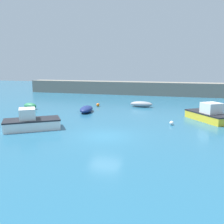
{
  "coord_description": "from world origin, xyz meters",
  "views": [
    {
      "loc": [
        5.77,
        -18.41,
        5.6
      ],
      "look_at": [
        -1.18,
        6.17,
        0.79
      ],
      "focal_mm": 40.0,
      "sensor_mm": 36.0,
      "label": 1
    }
  ],
  "objects_px": {
    "mooring_buoy_white": "(172,123)",
    "rowboat_white_midwater": "(86,109)",
    "fishing_dinghy_green": "(30,106)",
    "mooring_buoy_orange": "(98,105)",
    "mooring_buoy_red": "(28,114)",
    "open_tender_yellow": "(141,104)",
    "cabin_cruiser_white": "(31,122)",
    "motorboat_grey_hull": "(209,114)"
  },
  "relations": [
    {
      "from": "mooring_buoy_orange",
      "to": "mooring_buoy_red",
      "type": "relative_size",
      "value": 0.8
    },
    {
      "from": "open_tender_yellow",
      "to": "cabin_cruiser_white",
      "type": "distance_m",
      "value": 16.39
    },
    {
      "from": "rowboat_white_midwater",
      "to": "mooring_buoy_red",
      "type": "relative_size",
      "value": 6.34
    },
    {
      "from": "mooring_buoy_red",
      "to": "mooring_buoy_white",
      "type": "distance_m",
      "value": 15.39
    },
    {
      "from": "fishing_dinghy_green",
      "to": "open_tender_yellow",
      "type": "distance_m",
      "value": 14.71
    },
    {
      "from": "motorboat_grey_hull",
      "to": "rowboat_white_midwater",
      "type": "height_order",
      "value": "motorboat_grey_hull"
    },
    {
      "from": "mooring_buoy_red",
      "to": "open_tender_yellow",
      "type": "bearing_deg",
      "value": 42.08
    },
    {
      "from": "mooring_buoy_white",
      "to": "cabin_cruiser_white",
      "type": "bearing_deg",
      "value": -157.2
    },
    {
      "from": "rowboat_white_midwater",
      "to": "cabin_cruiser_white",
      "type": "xyz_separation_m",
      "value": [
        -1.66,
        -9.01,
        0.27
      ]
    },
    {
      "from": "mooring_buoy_orange",
      "to": "rowboat_white_midwater",
      "type": "bearing_deg",
      "value": -89.73
    },
    {
      "from": "motorboat_grey_hull",
      "to": "cabin_cruiser_white",
      "type": "relative_size",
      "value": 1.02
    },
    {
      "from": "open_tender_yellow",
      "to": "motorboat_grey_hull",
      "type": "relative_size",
      "value": 0.57
    },
    {
      "from": "fishing_dinghy_green",
      "to": "mooring_buoy_orange",
      "type": "relative_size",
      "value": 4.83
    },
    {
      "from": "cabin_cruiser_white",
      "to": "mooring_buoy_white",
      "type": "xyz_separation_m",
      "value": [
        11.92,
        5.01,
        -0.45
      ]
    },
    {
      "from": "mooring_buoy_red",
      "to": "mooring_buoy_orange",
      "type": "bearing_deg",
      "value": 59.54
    },
    {
      "from": "fishing_dinghy_green",
      "to": "mooring_buoy_white",
      "type": "xyz_separation_m",
      "value": [
        18.08,
        -4.07,
        -0.21
      ]
    },
    {
      "from": "motorboat_grey_hull",
      "to": "mooring_buoy_white",
      "type": "relative_size",
      "value": 13.74
    },
    {
      "from": "mooring_buoy_orange",
      "to": "fishing_dinghy_green",
      "type": "bearing_deg",
      "value": -151.05
    },
    {
      "from": "motorboat_grey_hull",
      "to": "fishing_dinghy_green",
      "type": "bearing_deg",
      "value": 50.79
    },
    {
      "from": "open_tender_yellow",
      "to": "mooring_buoy_orange",
      "type": "bearing_deg",
      "value": 12.66
    },
    {
      "from": "mooring_buoy_white",
      "to": "mooring_buoy_red",
      "type": "bearing_deg",
      "value": -178.87
    },
    {
      "from": "motorboat_grey_hull",
      "to": "rowboat_white_midwater",
      "type": "relative_size",
      "value": 1.52
    },
    {
      "from": "motorboat_grey_hull",
      "to": "mooring_buoy_orange",
      "type": "xyz_separation_m",
      "value": [
        -13.84,
        5.5,
        -0.44
      ]
    },
    {
      "from": "fishing_dinghy_green",
      "to": "rowboat_white_midwater",
      "type": "distance_m",
      "value": 7.83
    },
    {
      "from": "fishing_dinghy_green",
      "to": "open_tender_yellow",
      "type": "height_order",
      "value": "fishing_dinghy_green"
    },
    {
      "from": "rowboat_white_midwater",
      "to": "mooring_buoy_red",
      "type": "height_order",
      "value": "rowboat_white_midwater"
    },
    {
      "from": "fishing_dinghy_green",
      "to": "motorboat_grey_hull",
      "type": "height_order",
      "value": "motorboat_grey_hull"
    },
    {
      "from": "motorboat_grey_hull",
      "to": "cabin_cruiser_white",
      "type": "bearing_deg",
      "value": 80.93
    },
    {
      "from": "fishing_dinghy_green",
      "to": "rowboat_white_midwater",
      "type": "height_order",
      "value": "fishing_dinghy_green"
    },
    {
      "from": "rowboat_white_midwater",
      "to": "motorboat_grey_hull",
      "type": "bearing_deg",
      "value": 75.87
    },
    {
      "from": "fishing_dinghy_green",
      "to": "cabin_cruiser_white",
      "type": "height_order",
      "value": "cabin_cruiser_white"
    },
    {
      "from": "mooring_buoy_orange",
      "to": "mooring_buoy_red",
      "type": "bearing_deg",
      "value": -120.46
    },
    {
      "from": "cabin_cruiser_white",
      "to": "mooring_buoy_orange",
      "type": "height_order",
      "value": "cabin_cruiser_white"
    },
    {
      "from": "mooring_buoy_white",
      "to": "rowboat_white_midwater",
      "type": "bearing_deg",
      "value": 158.7
    },
    {
      "from": "mooring_buoy_orange",
      "to": "motorboat_grey_hull",
      "type": "bearing_deg",
      "value": -21.67
    },
    {
      "from": "cabin_cruiser_white",
      "to": "mooring_buoy_orange",
      "type": "bearing_deg",
      "value": 48.63
    },
    {
      "from": "fishing_dinghy_green",
      "to": "mooring_buoy_white",
      "type": "relative_size",
      "value": 5.54
    },
    {
      "from": "fishing_dinghy_green",
      "to": "mooring_buoy_red",
      "type": "height_order",
      "value": "fishing_dinghy_green"
    },
    {
      "from": "fishing_dinghy_green",
      "to": "cabin_cruiser_white",
      "type": "distance_m",
      "value": 10.98
    },
    {
      "from": "fishing_dinghy_green",
      "to": "open_tender_yellow",
      "type": "bearing_deg",
      "value": -143.61
    },
    {
      "from": "fishing_dinghy_green",
      "to": "mooring_buoy_white",
      "type": "distance_m",
      "value": 18.54
    },
    {
      "from": "fishing_dinghy_green",
      "to": "mooring_buoy_orange",
      "type": "distance_m",
      "value": 8.92
    }
  ]
}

